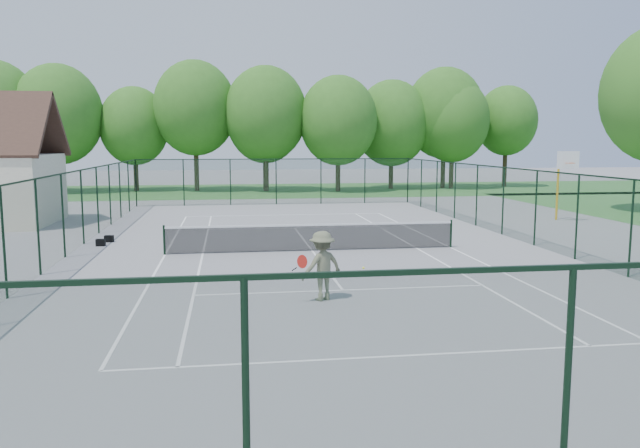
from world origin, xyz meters
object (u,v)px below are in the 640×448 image
Objects in this scene: basketball_goal at (563,172)px; tennis_net at (312,236)px; tennis_player at (322,266)px; sports_bag_a at (101,243)px.

tennis_net is at bearing -153.32° from basketball_goal.
basketball_goal reaches higher than tennis_player.
sports_bag_a is 12.30m from tennis_player.
basketball_goal is 1.73× the size of tennis_player.
basketball_goal reaches higher than sports_bag_a.
basketball_goal is 20.84m from tennis_player.
basketball_goal is (14.16, 7.11, 1.99)m from tennis_net.
sports_bag_a is (-8.22, 2.35, -0.43)m from tennis_net.
basketball_goal is at bearing 44.21° from tennis_player.
basketball_goal is 10.35× the size of sports_bag_a.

